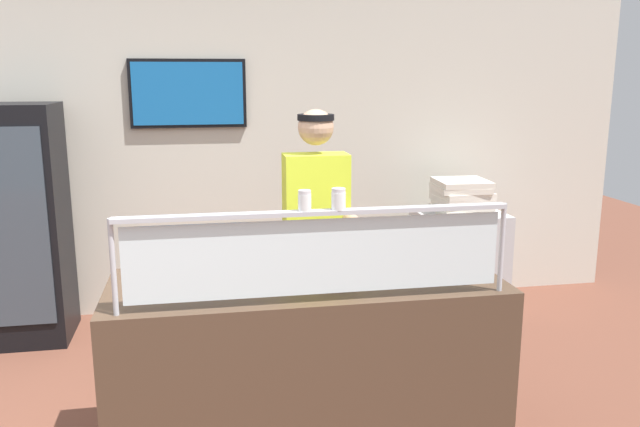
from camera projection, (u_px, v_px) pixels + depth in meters
name	position (u px, v px, depth m)	size (l,w,h in m)	color
ground_plane	(291.00, 395.00, 4.03)	(12.00, 12.00, 0.00)	brown
shop_rear_unit	(260.00, 147.00, 5.39)	(6.35, 0.13, 2.70)	beige
serving_counter	(307.00, 369.00, 3.33)	(1.95, 0.76, 0.95)	#4C3828
sneeze_guard	(318.00, 244.00, 2.87)	(1.78, 0.06, 0.42)	#B2B5BC
pizza_tray	(332.00, 275.00, 3.27)	(0.40, 0.40, 0.04)	#9EA0A8
pizza_server	(339.00, 272.00, 3.25)	(0.07, 0.28, 0.01)	#ADAFB7
parmesan_shaker	(305.00, 202.00, 2.82)	(0.06, 0.06, 0.09)	white
pepper_flake_shaker	(338.00, 200.00, 2.84)	(0.06, 0.06, 0.10)	white
worker_figure	(317.00, 236.00, 3.89)	(0.41, 0.50, 1.76)	#23232D
drink_fridge	(17.00, 225.00, 4.74)	(0.66, 0.60, 1.75)	black
prep_shelf	(458.00, 262.00, 5.40)	(0.70, 0.55, 0.85)	#B7BABF
pizza_box_stack	(462.00, 196.00, 5.29)	(0.45, 0.43, 0.27)	silver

